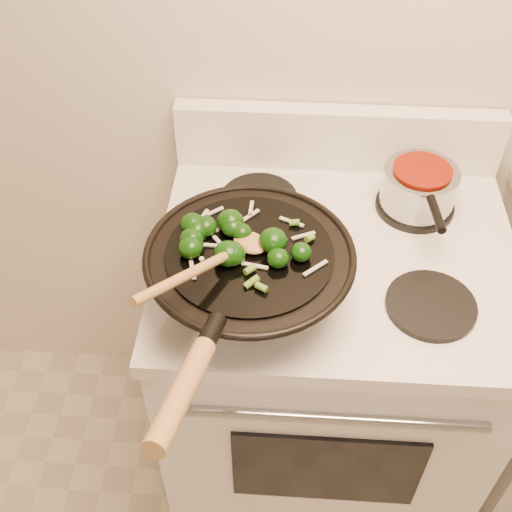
{
  "coord_description": "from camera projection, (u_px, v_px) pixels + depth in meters",
  "views": [
    {
      "loc": [
        -0.25,
        0.18,
        1.91
      ],
      "look_at": [
        -0.3,
        1.04,
        1.03
      ],
      "focal_mm": 45.0,
      "sensor_mm": 36.0,
      "label": 1
    }
  ],
  "objects": [
    {
      "name": "stove",
      "position": [
        322.0,
        367.0,
        1.71
      ],
      "size": [
        0.78,
        0.67,
        1.08
      ],
      "color": "white",
      "rests_on": "ground"
    },
    {
      "name": "wok",
      "position": [
        249.0,
        273.0,
        1.23
      ],
      "size": [
        0.4,
        0.66,
        0.23
      ],
      "color": "black",
      "rests_on": "stove"
    },
    {
      "name": "stirfry",
      "position": [
        230.0,
        239.0,
        1.19
      ],
      "size": [
        0.28,
        0.25,
        0.05
      ],
      "color": "black",
      "rests_on": "wok"
    },
    {
      "name": "wooden_spoon",
      "position": [
        221.0,
        258.0,
        1.14
      ],
      "size": [
        0.22,
        0.28,
        0.11
      ],
      "color": "#A67841",
      "rests_on": "wok"
    },
    {
      "name": "saucepan",
      "position": [
        419.0,
        187.0,
        1.44
      ],
      "size": [
        0.17,
        0.27,
        0.1
      ],
      "color": "#97999F",
      "rests_on": "stove"
    }
  ]
}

